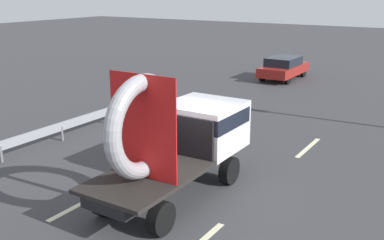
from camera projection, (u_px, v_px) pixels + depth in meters
name	position (u px, v px, depth m)	size (l,w,h in m)	color
ground_plane	(192.00, 191.00, 12.52)	(120.00, 120.00, 0.00)	#38383A
flatbed_truck	(184.00, 136.00, 12.17)	(2.02, 5.30, 3.55)	black
distant_sedan	(284.00, 67.00, 27.77)	(1.82, 4.24, 1.38)	black
guardrail	(87.00, 119.00, 17.55)	(0.10, 10.22, 0.71)	gray
lane_dash_left_near	(83.00, 203.00, 11.83)	(2.35, 0.16, 0.01)	beige
lane_dash_left_far	(221.00, 130.00, 17.89)	(2.03, 0.16, 0.01)	beige
lane_dash_right_far	(308.00, 148.00, 15.92)	(2.32, 0.16, 0.01)	beige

